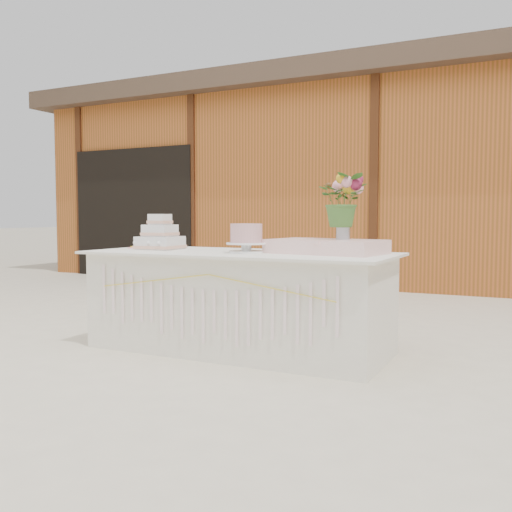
# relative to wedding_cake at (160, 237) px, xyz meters

# --- Properties ---
(ground) EXTENTS (80.00, 80.00, 0.00)m
(ground) POSITION_rel_wedding_cake_xyz_m (0.76, -0.03, -0.87)
(ground) COLOR beige
(ground) RESTS_ON ground
(barn) EXTENTS (12.60, 4.60, 3.30)m
(barn) POSITION_rel_wedding_cake_xyz_m (0.75, 5.97, 0.81)
(barn) COLOR #A55022
(barn) RESTS_ON ground
(cake_table) EXTENTS (2.40, 1.00, 0.77)m
(cake_table) POSITION_rel_wedding_cake_xyz_m (0.76, -0.03, -0.48)
(cake_table) COLOR white
(cake_table) RESTS_ON ground
(wedding_cake) EXTENTS (0.35, 0.35, 0.29)m
(wedding_cake) POSITION_rel_wedding_cake_xyz_m (0.00, 0.00, 0.00)
(wedding_cake) COLOR silver
(wedding_cake) RESTS_ON cake_table
(pink_cake_stand) EXTENTS (0.31, 0.31, 0.22)m
(pink_cake_stand) POSITION_rel_wedding_cake_xyz_m (0.86, -0.10, 0.02)
(pink_cake_stand) COLOR white
(pink_cake_stand) RESTS_ON cake_table
(satin_runner) EXTENTS (0.89, 0.60, 0.10)m
(satin_runner) POSITION_rel_wedding_cake_xyz_m (1.43, 0.10, -0.05)
(satin_runner) COLOR #FFD0CD
(satin_runner) RESTS_ON cake_table
(flower_vase) EXTENTS (0.10, 0.10, 0.14)m
(flower_vase) POSITION_rel_wedding_cake_xyz_m (1.54, 0.15, 0.07)
(flower_vase) COLOR #B6B6BB
(flower_vase) RESTS_ON satin_runner
(bouquet) EXTENTS (0.42, 0.38, 0.39)m
(bouquet) POSITION_rel_wedding_cake_xyz_m (1.54, 0.15, 0.34)
(bouquet) COLOR #3C6829
(bouquet) RESTS_ON flower_vase
(loose_flowers) EXTENTS (0.27, 0.40, 0.02)m
(loose_flowers) POSITION_rel_wedding_cake_xyz_m (-0.24, 0.09, -0.09)
(loose_flowers) COLOR #CD7D8E
(loose_flowers) RESTS_ON cake_table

